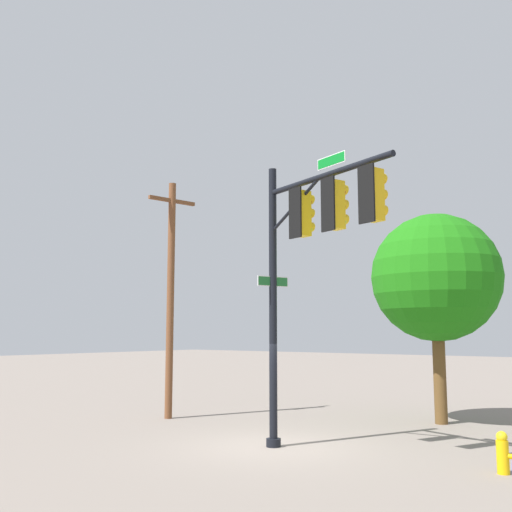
% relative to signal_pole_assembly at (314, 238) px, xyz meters
% --- Properties ---
extents(ground_plane, '(120.00, 120.00, 0.00)m').
position_rel_signal_pole_assembly_xyz_m(ground_plane, '(-1.53, 0.48, -4.97)').
color(ground_plane, gray).
extents(signal_pole_assembly, '(4.17, 1.83, 7.01)m').
position_rel_signal_pole_assembly_xyz_m(signal_pole_assembly, '(0.00, 0.00, 0.00)').
color(signal_pole_assembly, black).
rests_on(signal_pole_assembly, ground_plane).
extents(utility_pole, '(0.49, 1.79, 7.86)m').
position_rel_signal_pole_assembly_xyz_m(utility_pole, '(-7.11, 2.28, -0.86)').
color(utility_pole, brown).
rests_on(utility_pole, ground_plane).
extents(fire_hydrant, '(0.33, 0.24, 0.83)m').
position_rel_signal_pole_assembly_xyz_m(fire_hydrant, '(3.75, 0.98, -4.56)').
color(fire_hydrant, '#ECB50C').
rests_on(fire_hydrant, ground_plane).
extents(tree_near, '(4.04, 4.04, 6.54)m').
position_rel_signal_pole_assembly_xyz_m(tree_near, '(0.38, 6.61, -0.47)').
color(tree_near, brown).
rests_on(tree_near, ground_plane).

